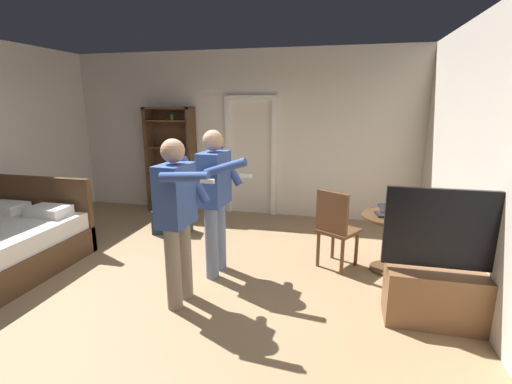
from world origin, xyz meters
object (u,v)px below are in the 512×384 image
Objects in this scene: side_table at (391,233)px; person_blue_shirt at (177,212)px; person_striped_shirt at (215,193)px; bookshelf at (172,156)px; suitcase_dark at (173,221)px; bottle_on_table at (407,210)px; laptop at (391,212)px; tv_flatscreen at (450,286)px; wooden_chair at (335,226)px.

person_blue_shirt is (-2.16, -1.26, 0.49)m from side_table.
bookshelf is at bearing 125.72° from person_striped_shirt.
suitcase_dark is at bearing 168.78° from side_table.
bottle_on_table reaches higher than side_table.
bottle_on_table is 3.44m from suitcase_dark.
bookshelf is at bearing 153.46° from laptop.
person_striped_shirt is at bearing -167.97° from bottle_on_table.
tv_flatscreen is 1.09m from bottle_on_table.
side_table is 2.54m from person_blue_shirt.
person_blue_shirt is at bearing -101.03° from person_striped_shirt.
tv_flatscreen is at bearing -34.74° from bookshelf.
side_table reaches higher than suitcase_dark.
laptop is at bearing 4.00° from wooden_chair.
side_table is at bearing 61.41° from laptop.
bottle_on_table is at bearing -21.65° from suitcase_dark.
person_striped_shirt is at bearing 78.97° from person_blue_shirt.
bookshelf is at bearing 154.14° from side_table.
suitcase_dark is (-3.56, 1.67, -0.19)m from tv_flatscreen.
bottle_on_table reaches higher than laptop.
laptop is (3.67, -1.83, -0.28)m from bookshelf.
person_striped_shirt is 1.83m from suitcase_dark.
bookshelf is 4.27m from bottle_on_table.
wooden_chair is 0.59× the size of person_blue_shirt.
person_striped_shirt is 2.92× the size of suitcase_dark.
person_blue_shirt is 2.28m from suitcase_dark.
person_blue_shirt is at bearing -149.80° from side_table.
suitcase_dark is at bearing 167.95° from laptop.
bottle_on_table is at bearing 27.10° from person_blue_shirt.
side_table is 0.28m from laptop.
bookshelf reaches higher than bottle_on_table.
bookshelf is 5.16× the size of laptop.
wooden_chair is (-0.79, -0.01, -0.26)m from bottle_on_table.
side_table is 0.42× the size of person_blue_shirt.
suitcase_dark is (-3.31, 0.71, -0.62)m from bottle_on_table.
suitcase_dark is at bearing 164.11° from wooden_chair.
bottle_on_table is (0.16, -0.04, 0.05)m from laptop.
bottle_on_table is 2.22m from person_striped_shirt.
bottle_on_table is 0.15× the size of person_blue_shirt.
person_striped_shirt reaches higher than laptop.
bookshelf is 1.15× the size of person_blue_shirt.
wooden_chair is 1.95m from person_blue_shirt.
person_striped_shirt is (-2.02, -0.54, 0.52)m from side_table.
side_table is at bearing 150.26° from bottle_on_table.
bottle_on_table is (-0.26, 0.97, 0.43)m from tv_flatscreen.
person_blue_shirt is (-2.55, -0.21, 0.59)m from tv_flatscreen.
laptop is 2.07m from person_striped_shirt.
side_table is 0.72× the size of wooden_chair.
bookshelf is 1.50× the size of tv_flatscreen.
tv_flatscreen is 1.81× the size of side_table.
person_blue_shirt is (-2.30, -1.18, 0.16)m from bottle_on_table.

